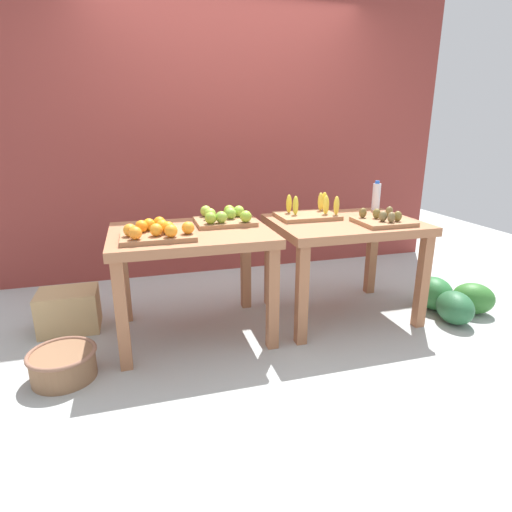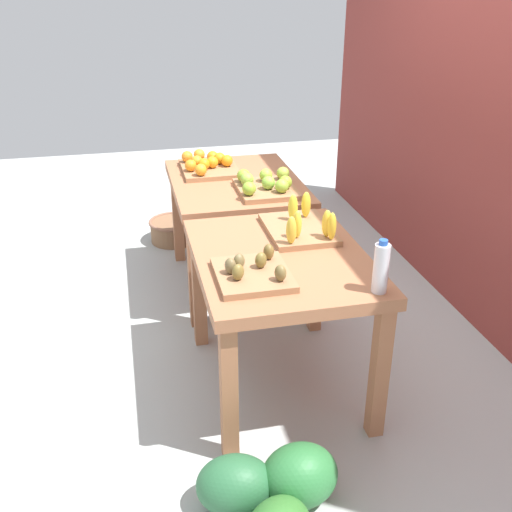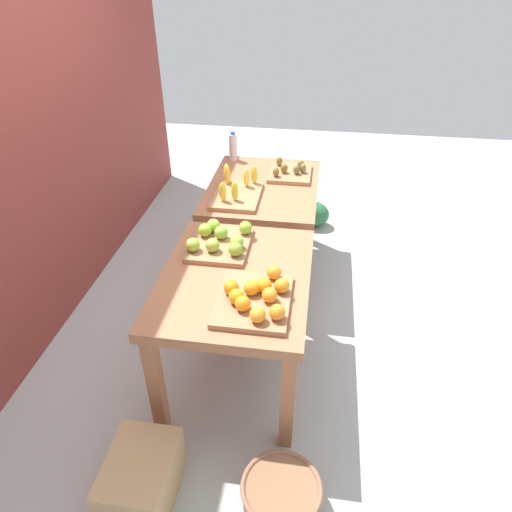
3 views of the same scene
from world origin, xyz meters
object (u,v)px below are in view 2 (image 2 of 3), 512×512
object	(u,v)px
water_bottle	(381,268)
apple_bin	(266,185)
display_table_right	(280,275)
wicker_basket	(174,230)
kiwi_bin	(253,272)
display_table_left	(236,196)
orange_bin	(207,165)
banana_crate	(301,226)
cardboard_produce_box	(253,215)
watermelon_pile	(273,496)

from	to	relation	value
water_bottle	apple_bin	bearing A→B (deg)	-172.49
display_table_right	apple_bin	world-z (taller)	apple_bin
wicker_basket	kiwi_bin	bearing A→B (deg)	4.60
display_table_left	orange_bin	distance (m)	0.30
orange_bin	wicker_basket	size ratio (longest dim) A/B	1.16
display_table_right	wicker_basket	world-z (taller)	display_table_right
display_table_left	wicker_basket	distance (m)	1.03
display_table_left	water_bottle	world-z (taller)	water_bottle
apple_bin	banana_crate	world-z (taller)	banana_crate
display_table_left	cardboard_produce_box	distance (m)	1.03
display_table_right	banana_crate	world-z (taller)	banana_crate
display_table_right	orange_bin	xyz separation A→B (m)	(-1.34, -0.15, 0.15)
display_table_left	water_bottle	bearing A→B (deg)	11.19
banana_crate	watermelon_pile	world-z (taller)	banana_crate
apple_bin	kiwi_bin	xyz separation A→B (m)	(1.07, -0.32, -0.01)
kiwi_bin	water_bottle	xyz separation A→B (m)	(0.24, 0.49, 0.08)
display_table_left	apple_bin	xyz separation A→B (m)	(0.26, 0.14, 0.15)
banana_crate	watermelon_pile	bearing A→B (deg)	-21.09
kiwi_bin	banana_crate	bearing A→B (deg)	140.47
watermelon_pile	cardboard_produce_box	bearing A→B (deg)	169.06
wicker_basket	display_table_left	bearing A→B (deg)	23.53
display_table_right	apple_bin	xyz separation A→B (m)	(-0.86, 0.14, 0.15)
display_table_left	wicker_basket	bearing A→B (deg)	-156.47
water_bottle	display_table_left	bearing A→B (deg)	-168.81
orange_bin	cardboard_produce_box	xyz separation A→B (m)	(-0.63, 0.45, -0.64)
orange_bin	kiwi_bin	distance (m)	1.54
wicker_basket	cardboard_produce_box	distance (m)	0.65
banana_crate	apple_bin	bearing A→B (deg)	-177.79
apple_bin	banana_crate	size ratio (longest dim) A/B	0.91
orange_bin	watermelon_pile	distance (m)	2.27
orange_bin	wicker_basket	world-z (taller)	orange_bin
orange_bin	wicker_basket	bearing A→B (deg)	-160.68
orange_bin	apple_bin	bearing A→B (deg)	30.64
banana_crate	kiwi_bin	world-z (taller)	banana_crate
display_table_left	water_bottle	distance (m)	1.60
banana_crate	wicker_basket	distance (m)	1.92
display_table_right	watermelon_pile	distance (m)	1.01
display_table_right	kiwi_bin	xyz separation A→B (m)	(0.20, -0.18, 0.14)
display_table_right	kiwi_bin	distance (m)	0.30
water_bottle	wicker_basket	world-z (taller)	water_bottle
water_bottle	cardboard_produce_box	bearing A→B (deg)	-179.81
apple_bin	water_bottle	size ratio (longest dim) A/B	1.69
display_table_left	banana_crate	size ratio (longest dim) A/B	2.36
display_table_left	orange_bin	size ratio (longest dim) A/B	2.35
water_bottle	watermelon_pile	bearing A→B (deg)	-54.08
wicker_basket	display_table_right	bearing A→B (deg)	10.31
banana_crate	watermelon_pile	distance (m)	1.30
watermelon_pile	cardboard_produce_box	world-z (taller)	cardboard_produce_box
kiwi_bin	water_bottle	distance (m)	0.55
display_table_right	water_bottle	xyz separation A→B (m)	(0.44, 0.31, 0.22)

